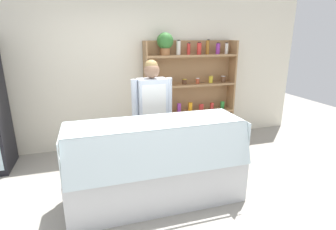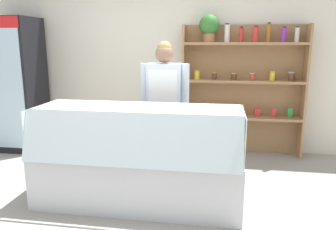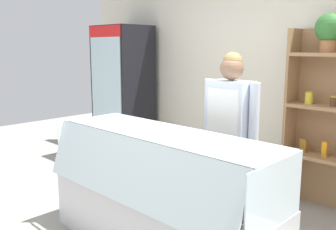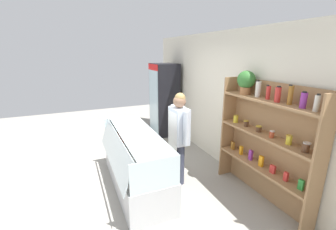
# 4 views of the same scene
# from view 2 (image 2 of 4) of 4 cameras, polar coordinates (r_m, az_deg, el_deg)

# --- Properties ---
(ground_plane) EXTENTS (12.00, 12.00, 0.00)m
(ground_plane) POSITION_cam_2_polar(r_m,az_deg,el_deg) (3.44, -5.30, -15.83)
(ground_plane) COLOR gray
(back_wall) EXTENTS (6.80, 0.10, 2.70)m
(back_wall) POSITION_cam_2_polar(r_m,az_deg,el_deg) (5.08, 0.30, 9.32)
(back_wall) COLOR silver
(back_wall) RESTS_ON ground
(drinks_fridge) EXTENTS (0.76, 0.65, 2.00)m
(drinks_fridge) POSITION_cam_2_polar(r_m,az_deg,el_deg) (5.55, -25.13, 4.77)
(drinks_fridge) COLOR black
(drinks_fridge) RESTS_ON ground
(shelving_unit) EXTENTS (1.73, 0.29, 2.02)m
(shelving_unit) POSITION_cam_2_polar(r_m,az_deg,el_deg) (4.86, 12.11, 6.43)
(shelving_unit) COLOR #9E754C
(shelving_unit) RESTS_ON ground
(deli_display_case) EXTENTS (2.07, 0.79, 1.01)m
(deli_display_case) POSITION_cam_2_polar(r_m,az_deg,el_deg) (3.43, -5.19, -10.15)
(deli_display_case) COLOR silver
(deli_display_case) RESTS_ON ground
(shop_clerk) EXTENTS (0.59, 0.25, 1.65)m
(shop_clerk) POSITION_cam_2_polar(r_m,az_deg,el_deg) (3.93, -0.60, 2.88)
(shop_clerk) COLOR #383D51
(shop_clerk) RESTS_ON ground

